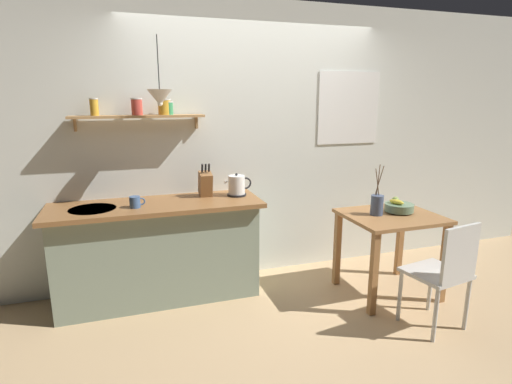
{
  "coord_description": "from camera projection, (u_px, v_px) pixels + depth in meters",
  "views": [
    {
      "loc": [
        -1.24,
        -3.21,
        1.81
      ],
      "look_at": [
        -0.1,
        0.25,
        0.95
      ],
      "focal_mm": 28.42,
      "sensor_mm": 36.0,
      "label": 1
    }
  ],
  "objects": [
    {
      "name": "wall_shelf",
      "position": [
        142.0,
        112.0,
        3.51
      ],
      "size": [
        1.14,
        0.2,
        0.28
      ],
      "color": "tan"
    },
    {
      "name": "back_wall",
      "position": [
        272.0,
        143.0,
        4.12
      ],
      "size": [
        6.8,
        0.11,
        2.7
      ],
      "color": "silver",
      "rests_on": "ground_plane"
    },
    {
      "name": "kitchen_counter",
      "position": [
        159.0,
        250.0,
        3.65
      ],
      "size": [
        1.83,
        0.63,
        0.9
      ],
      "color": "gray",
      "rests_on": "ground_plane"
    },
    {
      "name": "fruit_bowl",
      "position": [
        399.0,
        207.0,
        3.74
      ],
      "size": [
        0.26,
        0.26,
        0.14
      ],
      "color": "slate",
      "rests_on": "dining_table"
    },
    {
      "name": "dining_chair_near",
      "position": [
        445.0,
        270.0,
        3.12
      ],
      "size": [
        0.48,
        0.47,
        0.9
      ],
      "color": "silver",
      "rests_on": "ground_plane"
    },
    {
      "name": "dining_table",
      "position": [
        390.0,
        229.0,
        3.71
      ],
      "size": [
        0.83,
        0.71,
        0.77
      ],
      "color": "#9E6B3D",
      "rests_on": "ground_plane"
    },
    {
      "name": "electric_kettle",
      "position": [
        237.0,
        186.0,
        3.78
      ],
      "size": [
        0.26,
        0.18,
        0.21
      ],
      "color": "black",
      "rests_on": "kitchen_counter"
    },
    {
      "name": "knife_block",
      "position": [
        205.0,
        183.0,
        3.75
      ],
      "size": [
        0.11,
        0.18,
        0.31
      ],
      "color": "brown",
      "rests_on": "kitchen_counter"
    },
    {
      "name": "pendant_lamp",
      "position": [
        160.0,
        98.0,
        3.3
      ],
      "size": [
        0.2,
        0.2,
        0.56
      ],
      "color": "black"
    },
    {
      "name": "twig_vase",
      "position": [
        377.0,
        205.0,
        3.65
      ],
      "size": [
        0.11,
        0.11,
        0.46
      ],
      "color": "#475675",
      "rests_on": "dining_table"
    },
    {
      "name": "ground_plane",
      "position": [
        275.0,
        296.0,
        3.76
      ],
      "size": [
        14.0,
        14.0,
        0.0
      ],
      "primitive_type": "plane",
      "color": "tan"
    },
    {
      "name": "coffee_mug_by_sink",
      "position": [
        135.0,
        202.0,
        3.38
      ],
      "size": [
        0.13,
        0.09,
        0.1
      ],
      "color": "#3D5B89",
      "rests_on": "kitchen_counter"
    }
  ]
}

